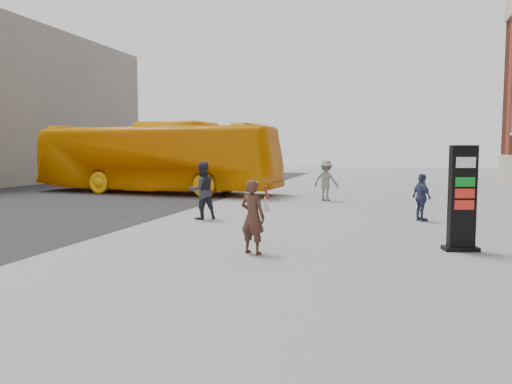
% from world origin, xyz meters
% --- Properties ---
extents(ground, '(100.00, 100.00, 0.00)m').
position_xyz_m(ground, '(0.00, 0.00, 0.00)').
color(ground, '#9E9EA3').
extents(bg_building_far, '(10.00, 18.00, 10.00)m').
position_xyz_m(bg_building_far, '(-24.00, 20.00, 5.00)').
color(bg_building_far, gray).
rests_on(bg_building_far, ground).
extents(info_pylon, '(0.80, 0.54, 2.30)m').
position_xyz_m(info_pylon, '(3.62, 1.38, 1.15)').
color(info_pylon, black).
rests_on(info_pylon, ground).
extents(woman, '(0.72, 0.69, 1.58)m').
position_xyz_m(woman, '(-0.68, -0.10, 0.81)').
color(woman, '#3C251B').
rests_on(woman, ground).
extents(bus, '(12.82, 4.06, 3.51)m').
position_xyz_m(bus, '(-9.28, 12.71, 1.76)').
color(bus, '#ED9905').
rests_on(bus, road).
extents(pedestrian_a, '(1.11, 1.11, 1.81)m').
position_xyz_m(pedestrian_a, '(-3.61, 4.47, 0.91)').
color(pedestrian_a, '#2A2A30').
rests_on(pedestrian_a, ground).
extents(pedestrian_b, '(1.26, 0.94, 1.74)m').
position_xyz_m(pedestrian_b, '(-0.54, 11.09, 0.87)').
color(pedestrian_b, gray).
rests_on(pedestrian_b, ground).
extents(pedestrian_c, '(0.75, 0.92, 1.47)m').
position_xyz_m(pedestrian_c, '(3.05, 5.85, 0.73)').
color(pedestrian_c, '#373D62').
rests_on(pedestrian_c, ground).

